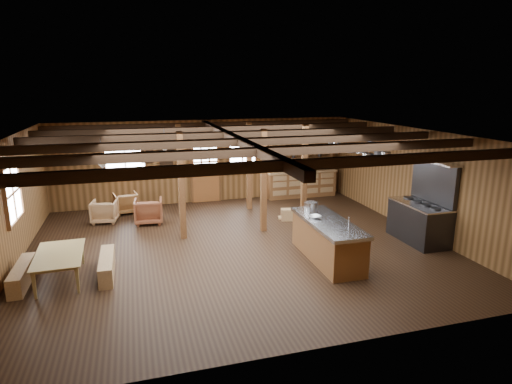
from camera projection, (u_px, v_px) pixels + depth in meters
room at (236, 192)px, 10.34m from camera, size 10.04×9.04×2.84m
ceiling_joists at (234, 138)px, 10.19m from camera, size 9.80×8.82×0.18m
timber_posts at (237, 174)px, 12.42m from camera, size 3.95×2.35×2.80m
back_door at (206, 177)px, 14.61m from camera, size 1.02×0.08×2.15m
window_back_left at (125, 159)px, 13.74m from camera, size 1.32×0.06×1.32m
window_back_right at (242, 154)px, 14.80m from camera, size 1.02×0.06×1.32m
window_left at (12, 193)px, 9.42m from camera, size 0.14×1.24×1.32m
notice_boards at (160, 157)px, 14.03m from camera, size 1.08×0.03×0.90m
back_counter at (301, 180)px, 15.37m from camera, size 2.55×0.60×2.45m
pendant_lamps at (137, 155)px, 10.46m from camera, size 1.86×2.36×0.66m
pot_rack at (355, 149)px, 11.36m from camera, size 0.40×3.00×0.43m
kitchen_island at (327, 240)px, 9.77m from camera, size 0.91×2.51×1.20m
step_stool at (287, 215)px, 12.71m from camera, size 0.44×0.35×0.35m
commercial_range at (422, 216)px, 10.92m from camera, size 0.88×1.72×2.12m
dining_table at (62, 267)px, 8.79m from camera, size 0.98×1.68×0.58m
bench_wall at (22, 275)px, 8.61m from camera, size 0.27×1.46×0.40m
bench_aisle at (107, 266)px, 9.05m from camera, size 0.28×1.48×0.41m
armchair_a at (149, 211)px, 12.42m from camera, size 0.83×0.85×0.72m
armchair_b at (126, 203)px, 13.42m from camera, size 0.80×0.82×0.65m
armchair_c at (105, 211)px, 12.51m from camera, size 0.81×0.82×0.66m
counter_pot at (311, 206)px, 10.47m from camera, size 0.33×0.33×0.20m
bowl at (315, 217)px, 9.83m from camera, size 0.31×0.31×0.07m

